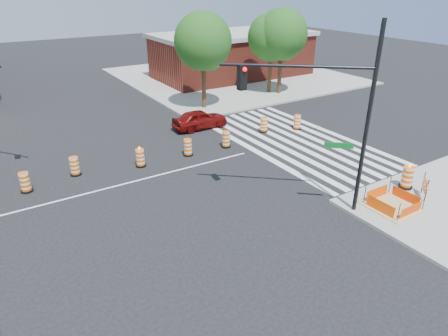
{
  "coord_description": "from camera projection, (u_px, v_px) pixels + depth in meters",
  "views": [
    {
      "loc": [
        -5.93,
        -18.21,
        9.58
      ],
      "look_at": [
        3.27,
        -3.62,
        1.4
      ],
      "focal_mm": 32.0,
      "sensor_mm": 36.0,
      "label": 1
    }
  ],
  "objects": [
    {
      "name": "signal_pole_se",
      "position": [
        327.0,
        104.0,
        16.21
      ],
      "size": [
        4.82,
        4.06,
        8.16
      ],
      "rotation": [
        0.0,
        0.0,
        2.44
      ],
      "color": "black",
      "rests_on": "ground"
    },
    {
      "name": "median_drum_3",
      "position": [
        75.0,
        167.0,
        21.38
      ],
      "size": [
        0.6,
        0.6,
        1.02
      ],
      "color": "black",
      "rests_on": "ground"
    },
    {
      "name": "sidewalk_ne",
      "position": [
        233.0,
        76.0,
        43.28
      ],
      "size": [
        22.0,
        22.0,
        0.15
      ],
      "primitive_type": "cube",
      "color": "gray",
      "rests_on": "ground"
    },
    {
      "name": "tree_north_c",
      "position": [
        203.0,
        45.0,
        30.47
      ],
      "size": [
        4.42,
        4.42,
        7.51
      ],
      "color": "#382314",
      "rests_on": "ground"
    },
    {
      "name": "excavation_pit",
      "position": [
        392.0,
        205.0,
        18.24
      ],
      "size": [
        2.2,
        2.2,
        0.9
      ],
      "color": "tan",
      "rests_on": "ground"
    },
    {
      "name": "median_drum_8",
      "position": [
        297.0,
        123.0,
        27.97
      ],
      "size": [
        0.6,
        0.6,
        1.02
      ],
      "color": "black",
      "rests_on": "ground"
    },
    {
      "name": "median_drum_2",
      "position": [
        25.0,
        183.0,
        19.69
      ],
      "size": [
        0.6,
        0.6,
        1.02
      ],
      "color": "black",
      "rests_on": "ground"
    },
    {
      "name": "barricade",
      "position": [
        425.0,
        186.0,
        18.84
      ],
      "size": [
        0.71,
        0.67,
        1.1
      ],
      "rotation": [
        0.0,
        0.0,
        0.75
      ],
      "color": "#F85C05",
      "rests_on": "ground"
    },
    {
      "name": "pit_drum",
      "position": [
        407.0,
        178.0,
        19.71
      ],
      "size": [
        0.67,
        0.67,
        1.31
      ],
      "color": "black",
      "rests_on": "ground"
    },
    {
      "name": "ground",
      "position": [
        134.0,
        181.0,
        20.88
      ],
      "size": [
        120.0,
        120.0,
        0.0
      ],
      "primitive_type": "plane",
      "color": "black",
      "rests_on": "ground"
    },
    {
      "name": "red_coupe",
      "position": [
        200.0,
        119.0,
        28.05
      ],
      "size": [
        3.95,
        1.65,
        1.34
      ],
      "primitive_type": "imported",
      "rotation": [
        0.0,
        0.0,
        1.55
      ],
      "color": "#5F0908",
      "rests_on": "ground"
    },
    {
      "name": "tree_north_d",
      "position": [
        282.0,
        37.0,
        34.59
      ],
      "size": [
        4.4,
        4.4,
        7.48
      ],
      "color": "#382314",
      "rests_on": "ground"
    },
    {
      "name": "median_drum_5",
      "position": [
        188.0,
        148.0,
        23.78
      ],
      "size": [
        0.6,
        0.6,
        1.02
      ],
      "color": "black",
      "rests_on": "ground"
    },
    {
      "name": "median_drum_6",
      "position": [
        226.0,
        140.0,
        24.97
      ],
      "size": [
        0.6,
        0.6,
        1.02
      ],
      "color": "black",
      "rests_on": "ground"
    },
    {
      "name": "median_drum_4",
      "position": [
        140.0,
        158.0,
        22.38
      ],
      "size": [
        0.6,
        0.6,
        1.18
      ],
      "color": "black",
      "rests_on": "ground"
    },
    {
      "name": "tree_north_e",
      "position": [
        271.0,
        40.0,
        35.08
      ],
      "size": [
        4.17,
        4.17,
        7.08
      ],
      "color": "#382314",
      "rests_on": "ground"
    },
    {
      "name": "crosswalk_east",
      "position": [
        294.0,
        140.0,
        26.16
      ],
      "size": [
        6.75,
        13.5,
        0.01
      ],
      "color": "silver",
      "rests_on": "ground"
    },
    {
      "name": "brick_storefront",
      "position": [
        233.0,
        55.0,
        42.32
      ],
      "size": [
        16.5,
        8.5,
        4.6
      ],
      "color": "maroon",
      "rests_on": "ground"
    },
    {
      "name": "lane_centerline",
      "position": [
        134.0,
        181.0,
        20.88
      ],
      "size": [
        14.0,
        0.12,
        0.01
      ],
      "primitive_type": "cube",
      "color": "silver",
      "rests_on": "ground"
    },
    {
      "name": "median_drum_7",
      "position": [
        264.0,
        125.0,
        27.46
      ],
      "size": [
        0.6,
        0.6,
        1.02
      ],
      "color": "black",
      "rests_on": "ground"
    }
  ]
}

